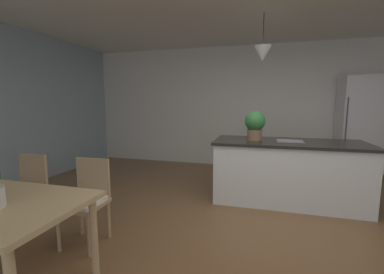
{
  "coord_description": "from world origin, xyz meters",
  "views": [
    {
      "loc": [
        -0.06,
        -2.58,
        1.45
      ],
      "look_at": [
        -0.9,
        0.45,
        1.02
      ],
      "focal_mm": 23.49,
      "sensor_mm": 36.0,
      "label": 1
    }
  ],
  "objects_px": {
    "kitchen_island": "(287,171)",
    "potted_plant_on_island": "(255,124)",
    "refrigerator": "(357,128)",
    "chair_far_right": "(86,198)",
    "chair_far_left": "(24,191)"
  },
  "relations": [
    {
      "from": "refrigerator",
      "to": "potted_plant_on_island",
      "type": "xyz_separation_m",
      "value": [
        -1.86,
        -1.61,
        0.17
      ]
    },
    {
      "from": "kitchen_island",
      "to": "potted_plant_on_island",
      "type": "xyz_separation_m",
      "value": [
        -0.48,
        -0.0,
        0.68
      ]
    },
    {
      "from": "chair_far_left",
      "to": "refrigerator",
      "type": "height_order",
      "value": "refrigerator"
    },
    {
      "from": "refrigerator",
      "to": "chair_far_right",
      "type": "bearing_deg",
      "value": -136.18
    },
    {
      "from": "kitchen_island",
      "to": "potted_plant_on_island",
      "type": "height_order",
      "value": "potted_plant_on_island"
    },
    {
      "from": "chair_far_right",
      "to": "refrigerator",
      "type": "height_order",
      "value": "refrigerator"
    },
    {
      "from": "chair_far_left",
      "to": "refrigerator",
      "type": "relative_size",
      "value": 0.45
    },
    {
      "from": "refrigerator",
      "to": "potted_plant_on_island",
      "type": "bearing_deg",
      "value": -139.11
    },
    {
      "from": "potted_plant_on_island",
      "to": "refrigerator",
      "type": "bearing_deg",
      "value": 40.89
    },
    {
      "from": "refrigerator",
      "to": "potted_plant_on_island",
      "type": "height_order",
      "value": "refrigerator"
    },
    {
      "from": "chair_far_left",
      "to": "potted_plant_on_island",
      "type": "distance_m",
      "value": 3.05
    },
    {
      "from": "potted_plant_on_island",
      "to": "chair_far_right",
      "type": "bearing_deg",
      "value": -133.12
    },
    {
      "from": "kitchen_island",
      "to": "refrigerator",
      "type": "bearing_deg",
      "value": 49.47
    },
    {
      "from": "chair_far_left",
      "to": "chair_far_right",
      "type": "bearing_deg",
      "value": -0.0
    },
    {
      "from": "chair_far_left",
      "to": "kitchen_island",
      "type": "bearing_deg",
      "value": 30.67
    }
  ]
}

